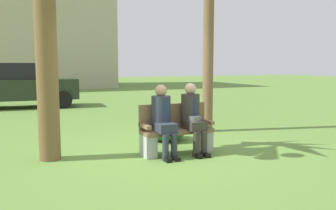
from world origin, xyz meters
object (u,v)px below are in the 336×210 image
Objects in this scene: seated_man_left at (163,117)px; building_backdrop at (3,6)px; seated_man_right at (193,114)px; parked_car_near at (23,85)px; park_bench at (176,132)px; shrub_near_bench at (167,127)px.

building_backdrop is at bearing 96.57° from seated_man_left.
parked_car_near is at bearing 106.07° from seated_man_right.
seated_man_right reaches higher than park_bench.
park_bench is at bearing -105.25° from shrub_near_bench.
parked_car_near is at bearing 108.44° from shrub_near_bench.
seated_man_left is 22.97m from building_backdrop.
seated_man_right is 23.04m from building_backdrop.
seated_man_left is 0.99× the size of seated_man_right.
building_backdrop reaches higher than seated_man_right.
building_backdrop reaches higher than shrub_near_bench.
seated_man_left reaches higher than park_bench.
seated_man_left is at bearing -158.44° from park_bench.
shrub_near_bench is at bearing -71.56° from parked_car_near.
parked_car_near is (-2.53, 8.79, 0.12)m from seated_man_right.
park_bench is 0.46m from seated_man_left.
seated_man_right is 1.38× the size of shrub_near_bench.
parked_car_near is at bearing 102.50° from seated_man_left.
building_backdrop reaches higher than parked_car_near.
seated_man_right is at bearing -24.33° from park_bench.
shrub_near_bench is (0.59, 1.17, -0.42)m from seated_man_left.
park_bench is at bearing -75.41° from parked_car_near.
seated_man_left reaches higher than shrub_near_bench.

